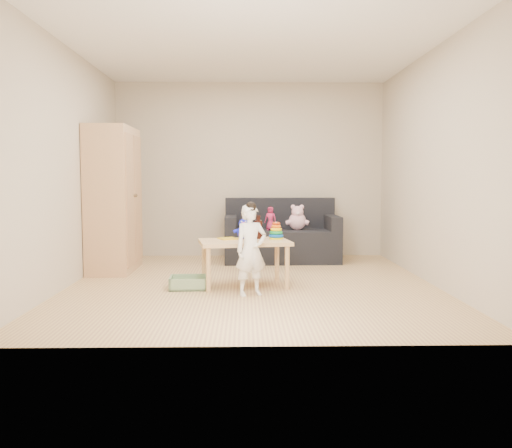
{
  "coord_description": "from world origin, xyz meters",
  "views": [
    {
      "loc": [
        -0.08,
        -5.95,
        1.17
      ],
      "look_at": [
        0.05,
        0.25,
        0.65
      ],
      "focal_mm": 38.0,
      "sensor_mm": 36.0,
      "label": 1
    }
  ],
  "objects_px": {
    "wardrobe": "(114,199)",
    "play_table": "(244,263)",
    "toddler": "(251,251)",
    "sofa": "(282,245)"
  },
  "relations": [
    {
      "from": "sofa",
      "to": "play_table",
      "type": "distance_m",
      "value": 1.86
    },
    {
      "from": "toddler",
      "to": "play_table",
      "type": "bearing_deg",
      "value": 74.21
    },
    {
      "from": "sofa",
      "to": "play_table",
      "type": "bearing_deg",
      "value": -107.22
    },
    {
      "from": "play_table",
      "to": "toddler",
      "type": "relative_size",
      "value": 1.07
    },
    {
      "from": "wardrobe",
      "to": "toddler",
      "type": "xyz_separation_m",
      "value": [
        1.72,
        -1.51,
        -0.46
      ]
    },
    {
      "from": "sofa",
      "to": "toddler",
      "type": "bearing_deg",
      "value": -102.37
    },
    {
      "from": "play_table",
      "to": "toddler",
      "type": "distance_m",
      "value": 0.51
    },
    {
      "from": "wardrobe",
      "to": "sofa",
      "type": "bearing_deg",
      "value": 18.62
    },
    {
      "from": "wardrobe",
      "to": "play_table",
      "type": "relative_size",
      "value": 1.9
    },
    {
      "from": "wardrobe",
      "to": "play_table",
      "type": "bearing_deg",
      "value": -32.45
    }
  ]
}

